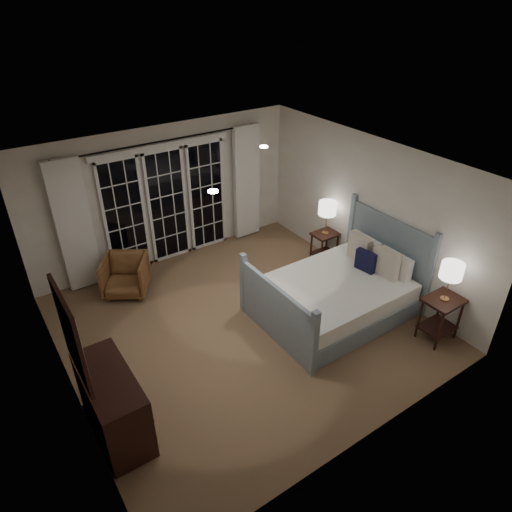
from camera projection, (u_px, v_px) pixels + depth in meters
floor at (242, 324)px, 7.01m from camera, size 5.00×5.00×0.00m
ceiling at (239, 169)px, 5.71m from camera, size 5.00×5.00×0.00m
wall_left at (55, 319)px, 5.16m from camera, size 0.02×5.00×2.50m
wall_right at (368, 211)px, 7.56m from camera, size 0.02×5.00×2.50m
wall_back at (166, 195)px, 8.13m from camera, size 5.00×0.02×2.50m
wall_front at (374, 361)px, 4.59m from camera, size 5.00×0.02×2.50m
french_doors at (167, 204)px, 8.18m from camera, size 2.50×0.04×2.20m
curtain_rod at (162, 141)px, 7.54m from camera, size 3.50×0.03×0.03m
curtain_left at (74, 227)px, 7.30m from camera, size 0.55×0.10×2.25m
curtain_right at (247, 183)px, 8.89m from camera, size 0.55×0.10×2.25m
downlight_a at (264, 147)px, 6.53m from camera, size 0.12×0.12×0.01m
downlight_b at (213, 191)px, 5.15m from camera, size 0.12×0.12×0.01m
bed at (337, 294)px, 7.12m from camera, size 2.31×1.67×1.35m
nightstand_left at (441, 312)px, 6.52m from camera, size 0.53×0.43×0.69m
nightstand_right at (324, 243)px, 8.40m from camera, size 0.45×0.36×0.59m
lamp_left at (452, 271)px, 6.16m from camera, size 0.31×0.31×0.59m
lamp_right at (327, 209)px, 8.04m from camera, size 0.32×0.32×0.62m
armchair at (125, 276)px, 7.58m from camera, size 0.97×0.98×0.65m
dresser at (113, 404)px, 5.15m from camera, size 0.51×1.21×0.85m
mirror at (71, 336)px, 4.46m from camera, size 0.05×0.85×1.00m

